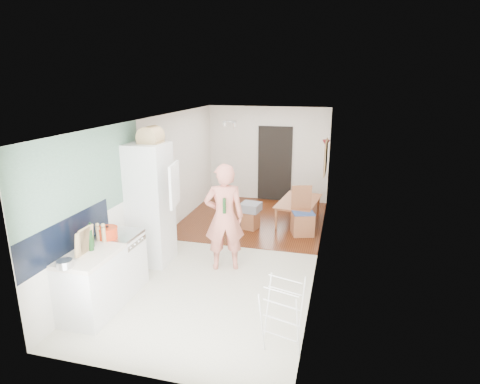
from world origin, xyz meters
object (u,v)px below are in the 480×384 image
at_px(drying_rack, 282,316).
at_px(dining_table, 299,213).
at_px(person, 224,208).
at_px(dining_chair, 303,212).
at_px(stool, 251,220).

bearing_deg(drying_rack, dining_table, 109.83).
bearing_deg(person, dining_table, -130.17).
height_order(dining_table, dining_chair, dining_chair).
xyz_separation_m(dining_table, dining_chair, (0.15, -0.77, 0.29)).
xyz_separation_m(person, stool, (0.02, 1.93, -0.90)).
bearing_deg(drying_rack, person, 140.49).
bearing_deg(person, drying_rack, 104.88).
bearing_deg(dining_chair, person, -139.33).
bearing_deg(dining_chair, stool, 159.45).
relative_size(person, stool, 5.42).
bearing_deg(person, dining_chair, -140.90).
relative_size(stool, drying_rack, 0.47).
relative_size(dining_chair, stool, 2.53).
xyz_separation_m(person, dining_table, (1.00, 2.65, -0.88)).
bearing_deg(stool, dining_table, 36.10).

